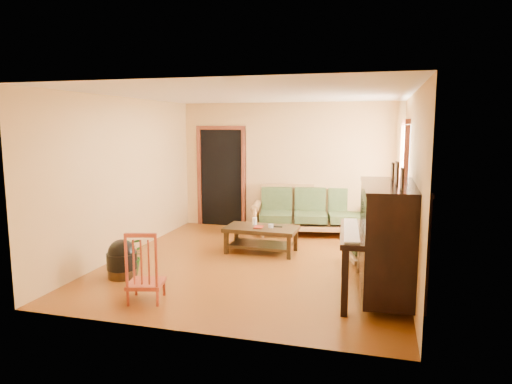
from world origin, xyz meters
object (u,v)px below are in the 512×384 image
(coffee_table, at_px, (261,240))
(potted_plant, at_px, (130,256))
(sofa, at_px, (310,211))
(ceramic_crock, at_px, (393,231))
(armchair, at_px, (371,242))
(red_chair, at_px, (145,266))
(piano, at_px, (389,241))
(footstool, at_px, (122,263))

(coffee_table, bearing_deg, potted_plant, -132.17)
(sofa, distance_m, potted_plant, 3.81)
(sofa, distance_m, ceramic_crock, 1.63)
(armchair, distance_m, red_chair, 3.38)
(red_chair, bearing_deg, piano, 3.61)
(piano, xyz_separation_m, ceramic_crock, (0.15, 3.19, -0.59))
(footstool, bearing_deg, coffee_table, 48.22)
(ceramic_crock, distance_m, potted_plant, 4.97)
(ceramic_crock, bearing_deg, potted_plant, -138.22)
(sofa, height_order, piano, piano)
(armchair, xyz_separation_m, potted_plant, (-3.32, -1.33, -0.10))
(armchair, height_order, ceramic_crock, armchair)
(red_chair, height_order, ceramic_crock, red_chair)
(piano, relative_size, ceramic_crock, 6.28)
(coffee_table, distance_m, potted_plant, 2.26)
(sofa, relative_size, armchair, 2.85)
(footstool, height_order, red_chair, red_chair)
(armchair, height_order, red_chair, red_chair)
(armchair, xyz_separation_m, ceramic_crock, (0.38, 1.98, -0.26))
(piano, bearing_deg, potted_plant, 177.51)
(coffee_table, xyz_separation_m, piano, (2.04, -1.55, 0.50))
(coffee_table, distance_m, piano, 2.61)
(coffee_table, distance_m, armchair, 1.85)
(sofa, distance_m, piano, 3.37)
(sofa, bearing_deg, potted_plant, -134.23)
(armchair, relative_size, piano, 0.48)
(piano, distance_m, ceramic_crock, 3.24)
(sofa, bearing_deg, armchair, -67.18)
(sofa, distance_m, coffee_table, 1.63)
(sofa, bearing_deg, footstool, -134.25)
(sofa, relative_size, ceramic_crock, 8.66)
(coffee_table, distance_m, ceramic_crock, 2.73)
(potted_plant, bearing_deg, red_chair, -48.98)
(piano, relative_size, footstool, 3.79)
(armchair, xyz_separation_m, red_chair, (-2.63, -2.12, 0.05))
(armchair, relative_size, potted_plant, 1.34)
(sofa, height_order, coffee_table, sofa)
(piano, distance_m, footstool, 3.67)
(footstool, bearing_deg, red_chair, -42.45)
(sofa, height_order, footstool, sofa)
(coffee_table, height_order, footstool, coffee_table)
(footstool, xyz_separation_m, potted_plant, (0.07, 0.10, 0.09))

